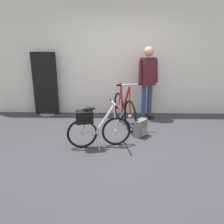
{
  "coord_description": "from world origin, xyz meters",
  "views": [
    {
      "loc": [
        -0.04,
        -3.4,
        1.68
      ],
      "look_at": [
        -0.14,
        0.33,
        0.55
      ],
      "focal_mm": 35.48,
      "sensor_mm": 36.0,
      "label": 1
    }
  ],
  "objects": [
    {
      "name": "folding_bike_foreground",
      "position": [
        -0.42,
        0.08,
        0.38
      ],
      "size": [
        1.08,
        0.53,
        0.78
      ],
      "color": "black",
      "rests_on": "ground_plane"
    },
    {
      "name": "backpack_on_floor",
      "position": [
        0.4,
        0.56,
        0.16
      ],
      "size": [
        0.28,
        0.31,
        0.33
      ],
      "color": "slate",
      "rests_on": "ground_plane"
    },
    {
      "name": "visitor_near_wall",
      "position": [
        0.64,
        1.66,
        0.95
      ],
      "size": [
        0.49,
        0.36,
        1.65
      ],
      "color": "navy",
      "rests_on": "ground_plane"
    },
    {
      "name": "ground_plane",
      "position": [
        0.0,
        0.0,
        0.0
      ],
      "size": [
        7.0,
        7.0,
        0.0
      ],
      "primitive_type": "plane",
      "color": "#38383F"
    },
    {
      "name": "floor_banner_stand",
      "position": [
        -1.81,
        1.89,
        0.68
      ],
      "size": [
        0.6,
        0.36,
        1.53
      ],
      "color": "#B7B7BC",
      "rests_on": "ground_plane"
    },
    {
      "name": "display_bike_left",
      "position": [
        0.09,
        1.15,
        0.37
      ],
      "size": [
        0.58,
        1.34,
        0.97
      ],
      "color": "black",
      "rests_on": "ground_plane"
    },
    {
      "name": "back_wall",
      "position": [
        0.0,
        2.11,
        1.38
      ],
      "size": [
        7.0,
        0.1,
        2.77
      ],
      "primitive_type": "cube",
      "color": "white",
      "rests_on": "ground_plane"
    }
  ]
}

